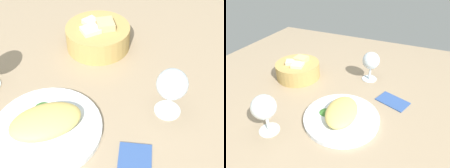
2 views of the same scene
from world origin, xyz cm
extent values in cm
cube|color=#9B8568|center=(0.00, 0.00, -1.00)|extent=(140.00, 140.00, 2.00)
cylinder|color=white|center=(-6.08, -6.67, 0.70)|extent=(24.98, 24.98, 1.40)
ellipsoid|color=#D8BE65|center=(-6.08, -6.67, 3.34)|extent=(17.32, 12.22, 3.88)
cone|color=#3F8031|center=(-6.59, -1.02, 2.00)|extent=(4.31, 4.31, 1.20)
cylinder|color=tan|center=(11.61, 21.86, 3.37)|extent=(18.84, 18.84, 6.75)
cube|color=tan|center=(13.77, 21.19, 6.13)|extent=(4.88, 5.40, 5.31)
cube|color=beige|center=(9.92, 24.21, 6.19)|extent=(5.06, 4.89, 3.90)
cube|color=beige|center=(9.17, 19.97, 5.51)|extent=(5.90, 5.54, 4.97)
cylinder|color=silver|center=(22.53, -7.45, 0.30)|extent=(6.30, 6.30, 0.60)
cylinder|color=silver|center=(22.53, -7.45, 2.97)|extent=(1.00, 1.00, 4.73)
sphere|color=silver|center=(22.53, -7.45, 8.95)|extent=(7.24, 7.24, 7.24)
cylinder|color=silver|center=(-19.94, 11.70, 0.30)|extent=(6.33, 6.33, 0.60)
cylinder|color=silver|center=(-19.94, 11.70, 3.11)|extent=(1.00, 1.00, 5.03)
sphere|color=silver|center=(-19.94, 11.70, 9.33)|extent=(7.40, 7.40, 7.40)
cube|color=#304F91|center=(10.46, -20.14, 0.40)|extent=(10.35, 12.73, 0.80)
camera|label=1|loc=(-1.68, -50.78, 55.28)|focal=48.27mm
camera|label=2|loc=(-52.70, -26.58, 46.44)|focal=32.74mm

